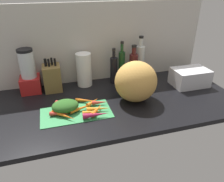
% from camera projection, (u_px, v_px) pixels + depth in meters
% --- Properties ---
extents(ground_plane, '(1.70, 0.80, 0.03)m').
position_uv_depth(ground_plane, '(114.00, 102.00, 1.50)').
color(ground_plane, black).
extents(wall_back, '(1.70, 0.03, 0.60)m').
position_uv_depth(wall_back, '(100.00, 43.00, 1.69)').
color(wall_back, '#BCB7AD').
rests_on(wall_back, ground_plane).
extents(cutting_board, '(0.43, 0.23, 0.01)m').
position_uv_depth(cutting_board, '(76.00, 113.00, 1.35)').
color(cutting_board, '#338C4C').
rests_on(cutting_board, ground_plane).
extents(carrot_0, '(0.11, 0.12, 0.03)m').
position_uv_depth(carrot_0, '(97.00, 110.00, 1.34)').
color(carrot_0, orange).
rests_on(carrot_0, cutting_board).
extents(carrot_1, '(0.10, 0.10, 0.03)m').
position_uv_depth(carrot_1, '(93.00, 102.00, 1.43)').
color(carrot_1, orange).
rests_on(carrot_1, cutting_board).
extents(carrot_2, '(0.12, 0.06, 0.03)m').
position_uv_depth(carrot_2, '(59.00, 114.00, 1.30)').
color(carrot_2, red).
rests_on(carrot_2, cutting_board).
extents(carrot_3, '(0.11, 0.04, 0.03)m').
position_uv_depth(carrot_3, '(100.00, 102.00, 1.42)').
color(carrot_3, red).
rests_on(carrot_3, cutting_board).
extents(carrot_4, '(0.16, 0.04, 0.04)m').
position_uv_depth(carrot_4, '(96.00, 115.00, 1.29)').
color(carrot_4, '#B2264C').
rests_on(carrot_4, cutting_board).
extents(carrot_5, '(0.11, 0.05, 0.03)m').
position_uv_depth(carrot_5, '(65.00, 107.00, 1.37)').
color(carrot_5, '#B2264C').
rests_on(carrot_5, cutting_board).
extents(carrot_6, '(0.11, 0.04, 0.03)m').
position_uv_depth(carrot_6, '(92.00, 112.00, 1.32)').
color(carrot_6, orange).
rests_on(carrot_6, cutting_board).
extents(carrot_7, '(0.11, 0.11, 0.03)m').
position_uv_depth(carrot_7, '(64.00, 105.00, 1.39)').
color(carrot_7, red).
rests_on(carrot_7, cutting_board).
extents(carrot_8, '(0.16, 0.09, 0.02)m').
position_uv_depth(carrot_8, '(88.00, 101.00, 1.45)').
color(carrot_8, orange).
rests_on(carrot_8, cutting_board).
extents(carrot_9, '(0.16, 0.08, 0.03)m').
position_uv_depth(carrot_9, '(82.00, 108.00, 1.36)').
color(carrot_9, orange).
rests_on(carrot_9, cutting_board).
extents(carrot_10, '(0.15, 0.05, 0.03)m').
position_uv_depth(carrot_10, '(98.00, 109.00, 1.35)').
color(carrot_10, orange).
rests_on(carrot_10, cutting_board).
extents(carrot_11, '(0.14, 0.14, 0.03)m').
position_uv_depth(carrot_11, '(64.00, 115.00, 1.29)').
color(carrot_11, orange).
rests_on(carrot_11, cutting_board).
extents(carrot_greens_pile, '(0.17, 0.13, 0.07)m').
position_uv_depth(carrot_greens_pile, '(65.00, 106.00, 1.34)').
color(carrot_greens_pile, '#2D6023').
rests_on(carrot_greens_pile, cutting_board).
extents(winter_squash, '(0.28, 0.27, 0.28)m').
position_uv_depth(winter_squash, '(136.00, 82.00, 1.44)').
color(winter_squash, gold).
rests_on(winter_squash, ground_plane).
extents(knife_block, '(0.12, 0.14, 0.25)m').
position_uv_depth(knife_block, '(52.00, 78.00, 1.59)').
color(knife_block, brown).
rests_on(knife_block, ground_plane).
extents(blender_appliance, '(0.14, 0.14, 0.32)m').
position_uv_depth(blender_appliance, '(29.00, 74.00, 1.55)').
color(blender_appliance, red).
rests_on(blender_appliance, ground_plane).
extents(paper_towel_roll, '(0.11, 0.11, 0.25)m').
position_uv_depth(paper_towel_roll, '(84.00, 70.00, 1.65)').
color(paper_towel_roll, white).
rests_on(paper_towel_roll, ground_plane).
extents(bottle_0, '(0.06, 0.06, 0.28)m').
position_uv_depth(bottle_0, '(114.00, 69.00, 1.69)').
color(bottle_0, black).
rests_on(bottle_0, ground_plane).
extents(bottle_1, '(0.05, 0.05, 0.32)m').
position_uv_depth(bottle_1, '(122.00, 65.00, 1.74)').
color(bottle_1, '#19421E').
rests_on(bottle_1, ground_plane).
extents(bottle_2, '(0.07, 0.07, 0.29)m').
position_uv_depth(bottle_2, '(133.00, 66.00, 1.73)').
color(bottle_2, '#471919').
rests_on(bottle_2, ground_plane).
extents(bottle_3, '(0.07, 0.07, 0.35)m').
position_uv_depth(bottle_3, '(140.00, 61.00, 1.78)').
color(bottle_3, silver).
rests_on(bottle_3, ground_plane).
extents(dish_rack, '(0.27, 0.19, 0.13)m').
position_uv_depth(dish_rack, '(190.00, 77.00, 1.68)').
color(dish_rack, silver).
rests_on(dish_rack, ground_plane).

